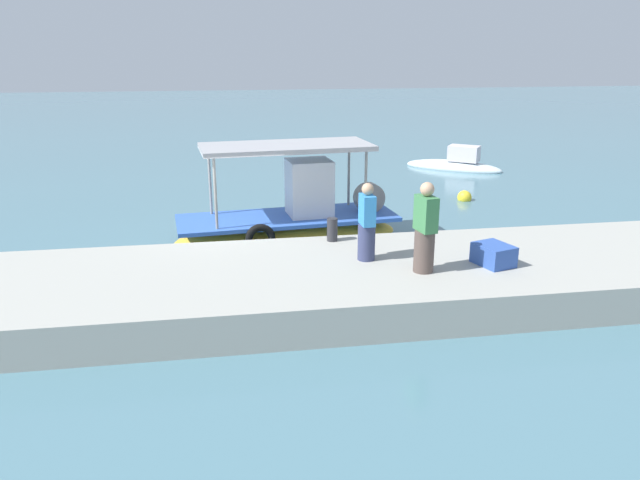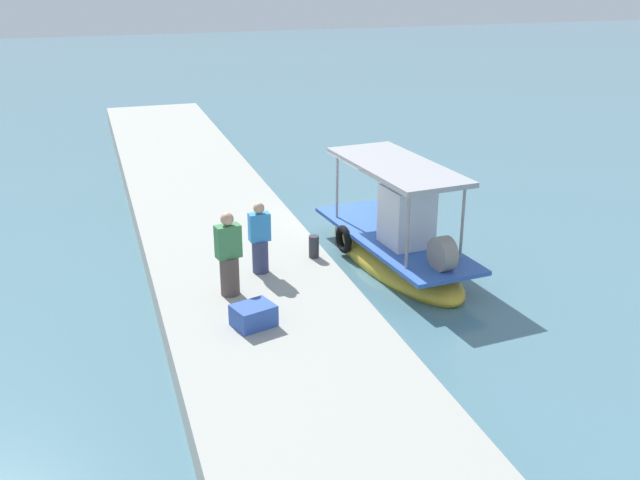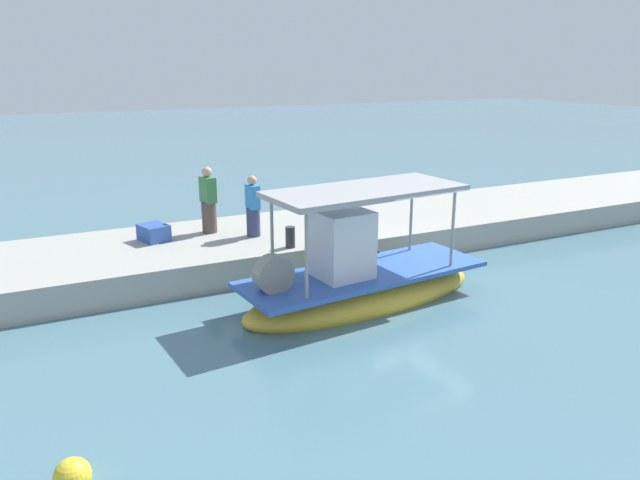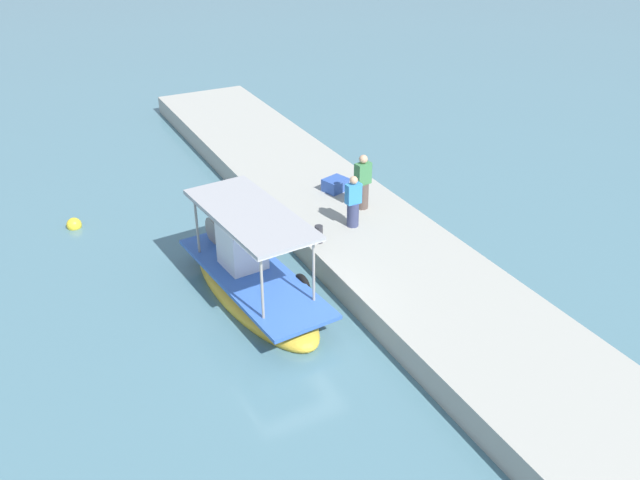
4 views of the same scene
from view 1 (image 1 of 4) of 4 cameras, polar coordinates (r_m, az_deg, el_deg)
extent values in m
plane|color=slate|center=(15.90, -7.91, -0.78)|extent=(120.00, 120.00, 0.00)
cube|color=#A4A39A|center=(12.28, -7.42, -4.53)|extent=(36.00, 4.10, 0.74)
ellipsoid|color=gold|center=(16.23, -3.01, 0.25)|extent=(6.07, 2.44, 0.97)
cube|color=#345FB8|center=(16.08, -3.04, 2.07)|extent=(5.83, 2.42, 0.10)
cube|color=silver|center=(16.03, -1.01, 4.71)|extent=(1.19, 1.14, 1.55)
cylinder|color=gray|center=(17.02, 2.68, 5.98)|extent=(0.07, 0.07, 1.85)
cylinder|color=gray|center=(15.69, 4.26, 4.95)|extent=(0.07, 0.07, 1.85)
cylinder|color=gray|center=(16.31, -10.16, 5.21)|extent=(0.07, 0.07, 1.85)
cylinder|color=gray|center=(14.91, -9.67, 4.08)|extent=(0.07, 0.07, 1.85)
cube|color=#A0A0A4|center=(15.69, -3.15, 8.64)|extent=(4.44, 2.23, 0.12)
torus|color=black|center=(15.06, -5.56, 0.14)|extent=(0.75, 0.25, 0.74)
cylinder|color=gray|center=(16.57, 4.58, 3.93)|extent=(0.83, 0.42, 0.80)
cylinder|color=brown|center=(12.09, 9.62, -1.04)|extent=(0.46, 0.46, 0.83)
cube|color=#3E804A|center=(11.88, 9.81, 2.42)|extent=(0.36, 0.55, 0.68)
sphere|color=tan|center=(11.77, 9.93, 4.67)|extent=(0.27, 0.27, 0.27)
cylinder|color=navy|center=(12.64, 4.33, -0.20)|extent=(0.37, 0.37, 0.75)
cube|color=#3488D3|center=(12.45, 4.40, 2.80)|extent=(0.27, 0.46, 0.62)
sphere|color=tan|center=(12.35, 4.45, 4.74)|extent=(0.24, 0.24, 0.24)
cylinder|color=#2D2D33|center=(13.87, 1.14, 0.98)|extent=(0.24, 0.24, 0.52)
cube|color=#3053A8|center=(12.85, 15.81, -1.32)|extent=(0.80, 0.90, 0.42)
sphere|color=yellow|center=(21.26, 13.25, 3.87)|extent=(0.48, 0.48, 0.48)
ellipsoid|color=silver|center=(26.74, 12.27, 6.59)|extent=(4.01, 3.42, 0.61)
cube|color=silver|center=(26.54, 13.21, 7.82)|extent=(1.42, 1.32, 0.64)
camera|label=2|loc=(19.73, 58.49, 16.47)|focal=41.70mm
camera|label=3|loc=(27.56, 8.19, 17.79)|focal=34.02mm
camera|label=4|loc=(25.15, -45.26, 25.23)|focal=38.43mm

